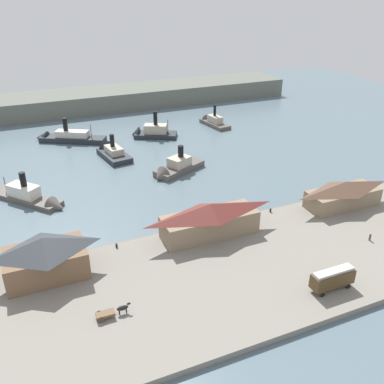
# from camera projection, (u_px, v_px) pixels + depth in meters

# --- Properties ---
(ground_plane) EXTENTS (320.00, 320.00, 0.00)m
(ground_plane) POSITION_uv_depth(u_px,v_px,m) (198.00, 220.00, 100.85)
(ground_plane) COLOR slate
(quay_promenade) EXTENTS (110.00, 36.00, 1.20)m
(quay_promenade) POSITION_uv_depth(u_px,v_px,m) (243.00, 269.00, 82.49)
(quay_promenade) COLOR gray
(quay_promenade) RESTS_ON ground
(seawall_edge) EXTENTS (110.00, 0.80, 1.00)m
(seawall_edge) POSITION_uv_depth(u_px,v_px,m) (204.00, 225.00, 97.66)
(seawall_edge) COLOR #666159
(seawall_edge) RESTS_ON ground
(ferry_shed_west_terminal) EXTENTS (15.07, 9.64, 8.28)m
(ferry_shed_west_terminal) POSITION_uv_depth(u_px,v_px,m) (45.00, 256.00, 78.18)
(ferry_shed_west_terminal) COLOR brown
(ferry_shed_west_terminal) RESTS_ON quay_promenade
(ferry_shed_central_terminal) EXTENTS (21.69, 7.49, 7.55)m
(ferry_shed_central_terminal) POSITION_uv_depth(u_px,v_px,m) (210.00, 219.00, 91.26)
(ferry_shed_central_terminal) COLOR #847056
(ferry_shed_central_terminal) RESTS_ON quay_promenade
(ferry_shed_customs_shed) EXTENTS (18.99, 7.38, 6.49)m
(ferry_shed_customs_shed) POSITION_uv_depth(u_px,v_px,m) (343.00, 194.00, 103.55)
(ferry_shed_customs_shed) COLOR #847056
(ferry_shed_customs_shed) RESTS_ON quay_promenade
(street_tram) EXTENTS (8.32, 2.73, 4.08)m
(street_tram) POSITION_uv_depth(u_px,v_px,m) (333.00, 278.00, 75.36)
(street_tram) COLOR #4C381E
(street_tram) RESTS_ON quay_promenade
(horse_cart) EXTENTS (5.91, 1.66, 1.87)m
(horse_cart) POSITION_uv_depth(u_px,v_px,m) (111.00, 312.00, 69.63)
(horse_cart) COLOR brown
(horse_cart) RESTS_ON quay_promenade
(pedestrian_walking_west) EXTENTS (0.43, 0.43, 1.74)m
(pedestrian_walking_west) POSITION_uv_depth(u_px,v_px,m) (370.00, 237.00, 90.44)
(pedestrian_walking_west) COLOR #4C3D33
(pedestrian_walking_west) RESTS_ON quay_promenade
(mooring_post_center_east) EXTENTS (0.44, 0.44, 0.90)m
(mooring_post_center_east) POSITION_uv_depth(u_px,v_px,m) (117.00, 245.00, 88.17)
(mooring_post_center_east) COLOR black
(mooring_post_center_east) RESTS_ON quay_promenade
(mooring_post_center_west) EXTENTS (0.44, 0.44, 0.90)m
(mooring_post_center_west) POSITION_uv_depth(u_px,v_px,m) (270.00, 210.00, 101.81)
(mooring_post_center_west) COLOR black
(mooring_post_center_west) RESTS_ON quay_promenade
(ferry_departing_north) EXTENTS (9.05, 16.76, 10.08)m
(ferry_departing_north) POSITION_uv_depth(u_px,v_px,m) (112.00, 152.00, 137.70)
(ferry_departing_north) COLOR #23282D
(ferry_departing_north) RESTS_ON ground
(ferry_near_quay) EXTENTS (18.68, 12.95, 9.90)m
(ferry_near_quay) POSITION_uv_depth(u_px,v_px,m) (175.00, 168.00, 125.01)
(ferry_near_quay) COLOR #514C47
(ferry_near_quay) RESTS_ON ground
(ferry_moored_west) EXTENTS (24.76, 17.27, 10.24)m
(ferry_moored_west) POSITION_uv_depth(u_px,v_px,m) (65.00, 137.00, 150.35)
(ferry_moored_west) COLOR #23282D
(ferry_moored_west) RESTS_ON ground
(ferry_outer_harbor) EXTENTS (19.34, 21.56, 9.81)m
(ferry_outer_harbor) POSITION_uv_depth(u_px,v_px,m) (33.00, 198.00, 108.33)
(ferry_outer_harbor) COLOR #514C47
(ferry_outer_harbor) RESTS_ON ground
(ferry_approaching_west) EXTENTS (17.65, 13.07, 11.84)m
(ferry_approaching_west) POSITION_uv_depth(u_px,v_px,m) (150.00, 133.00, 154.71)
(ferry_approaching_west) COLOR #23282D
(ferry_approaching_west) RESTS_ON ground
(ferry_approaching_east) EXTENTS (7.60, 16.56, 10.00)m
(ferry_approaching_east) POSITION_uv_depth(u_px,v_px,m) (212.00, 121.00, 168.51)
(ferry_approaching_east) COLOR #514C47
(ferry_approaching_east) RESTS_ON ground
(far_headland) EXTENTS (180.00, 24.00, 8.00)m
(far_headland) POSITION_uv_depth(u_px,v_px,m) (100.00, 100.00, 189.52)
(far_headland) COLOR #60665B
(far_headland) RESTS_ON ground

